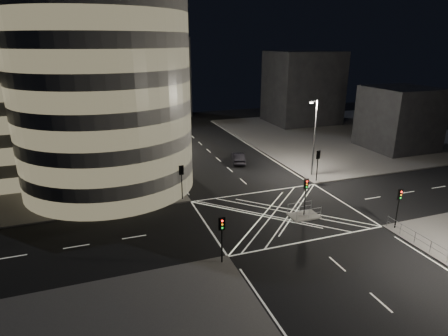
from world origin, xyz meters
name	(u,v)px	position (x,y,z in m)	size (l,w,h in m)	color
ground	(280,213)	(0.00, 0.00, 0.00)	(120.00, 120.00, 0.00)	black
sidewalk_far_left	(13,165)	(-29.00, 27.00, 0.07)	(42.00, 42.00, 0.15)	#585552
sidewalk_far_right	(348,134)	(29.00, 27.00, 0.07)	(42.00, 42.00, 0.15)	#585552
central_island	(304,216)	(2.00, -1.50, 0.07)	(3.00, 2.00, 0.15)	slate
office_tower_curved	(59,80)	(-20.74, 18.74, 12.65)	(30.00, 29.00, 27.20)	gray
office_block_rear	(61,77)	(-22.00, 42.00, 11.15)	(24.00, 16.00, 22.00)	gray
building_right_far	(302,87)	(26.00, 40.00, 7.65)	(14.00, 12.00, 15.00)	black
building_right_near	(399,118)	(30.00, 16.00, 5.15)	(10.00, 10.00, 10.00)	black
building_far_end	(149,78)	(-4.00, 58.00, 9.00)	(18.00, 8.00, 18.00)	black
tree_a	(162,159)	(-10.50, 9.00, 4.43)	(3.85, 3.85, 6.51)	black
tree_b	(153,145)	(-10.50, 15.00, 4.48)	(4.91, 4.91, 7.16)	black
tree_c	(146,134)	(-10.50, 21.00, 4.65)	(4.58, 4.58, 7.14)	black
tree_d	(140,125)	(-10.50, 27.00, 4.73)	(4.72, 4.72, 7.30)	black
tree_e	(136,121)	(-10.50, 33.00, 4.20)	(3.47, 3.47, 6.06)	black
traffic_signal_fl	(182,176)	(-8.80, 6.80, 2.91)	(0.55, 0.22, 4.00)	black
traffic_signal_nl	(222,232)	(-8.80, -6.80, 2.91)	(0.55, 0.22, 4.00)	black
traffic_signal_fr	(318,160)	(8.80, 6.80, 2.91)	(0.55, 0.22, 4.00)	black
traffic_signal_nr	(399,201)	(8.80, -6.80, 2.91)	(0.55, 0.22, 4.00)	black
traffic_signal_island	(306,190)	(2.00, -1.50, 2.91)	(0.55, 0.22, 4.00)	black
street_lamp_left_near	(166,142)	(-9.44, 12.00, 5.54)	(1.25, 0.25, 10.00)	slate
street_lamp_left_far	(144,116)	(-9.44, 30.00, 5.54)	(1.25, 0.25, 10.00)	slate
street_lamp_right_far	(314,135)	(9.44, 9.00, 5.54)	(1.25, 0.25, 10.00)	slate
railing_near_right	(439,251)	(8.30, -12.15, 0.70)	(0.06, 11.70, 1.10)	slate
railing_island_south	(309,214)	(2.00, -2.40, 0.70)	(2.80, 0.06, 1.10)	slate
railing_island_north	(300,207)	(2.00, -0.60, 0.70)	(2.80, 0.06, 1.10)	slate
sedan	(238,158)	(2.19, 17.44, 0.79)	(1.67, 4.79, 1.58)	black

